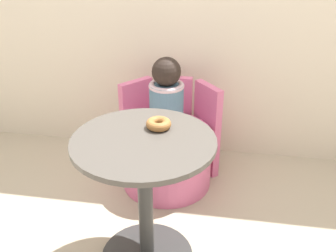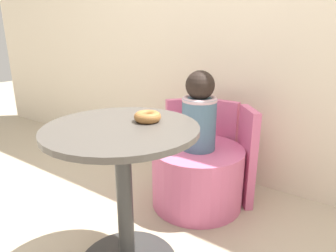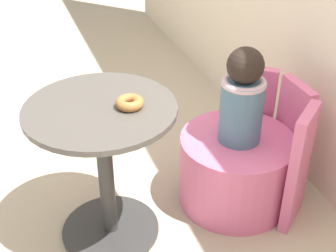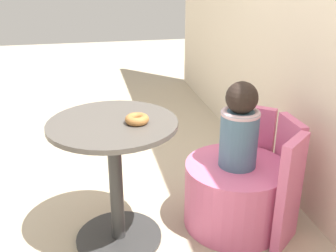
% 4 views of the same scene
% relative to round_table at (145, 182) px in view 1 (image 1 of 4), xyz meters
% --- Properties ---
extents(ground_plane, '(12.00, 12.00, 0.00)m').
position_rel_round_table_xyz_m(ground_plane, '(-0.03, 0.04, -0.47)').
color(ground_plane, '#B7A88E').
extents(round_table, '(0.65, 0.65, 0.70)m').
position_rel_round_table_xyz_m(round_table, '(0.00, 0.00, 0.00)').
color(round_table, '#333333').
rests_on(round_table, ground_plane).
extents(tub_chair, '(0.58, 0.58, 0.38)m').
position_rel_round_table_xyz_m(tub_chair, '(-0.01, 0.68, -0.28)').
color(tub_chair, '#DB6693').
rests_on(tub_chair, ground_plane).
extents(booth_backrest, '(0.68, 0.25, 0.63)m').
position_rel_round_table_xyz_m(booth_backrest, '(-0.01, 0.91, -0.16)').
color(booth_backrest, '#DB6693').
rests_on(booth_backrest, ground_plane).
extents(child_figure, '(0.21, 0.21, 0.48)m').
position_rel_round_table_xyz_m(child_figure, '(-0.01, 0.68, 0.14)').
color(child_figure, slate).
rests_on(child_figure, tub_chair).
extents(donut, '(0.12, 0.12, 0.04)m').
position_rel_round_table_xyz_m(donut, '(0.05, 0.12, 0.25)').
color(donut, '#9E6633').
rests_on(donut, round_table).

